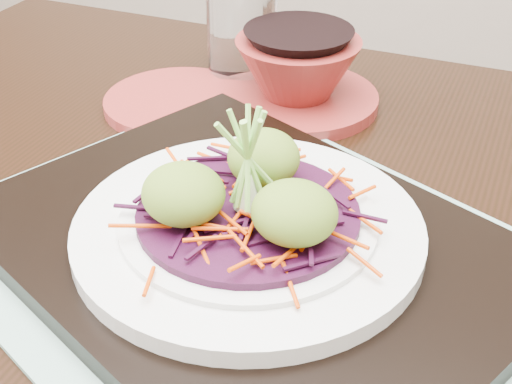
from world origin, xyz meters
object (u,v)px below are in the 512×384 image
(serving_tray, at_px, (248,247))
(terracotta_side_plate, at_px, (179,102))
(terracotta_bowl_set, at_px, (297,77))
(dining_table, at_px, (297,302))
(water_glass, at_px, (242,30))
(white_plate, at_px, (248,228))

(serving_tray, height_order, terracotta_side_plate, serving_tray)
(terracotta_side_plate, bearing_deg, serving_tray, -57.08)
(terracotta_side_plate, bearing_deg, terracotta_bowl_set, 18.99)
(terracotta_side_plate, bearing_deg, dining_table, -43.28)
(terracotta_side_plate, xyz_separation_m, water_glass, (0.04, 0.09, 0.05))
(white_plate, relative_size, terracotta_bowl_set, 1.19)
(terracotta_side_plate, relative_size, terracotta_bowl_set, 0.73)
(serving_tray, xyz_separation_m, terracotta_side_plate, (-0.15, 0.23, -0.01))
(dining_table, distance_m, water_glass, 0.32)
(white_plate, height_order, terracotta_bowl_set, terracotta_bowl_set)
(dining_table, xyz_separation_m, terracotta_side_plate, (-0.17, 0.16, 0.10))
(serving_tray, distance_m, terracotta_bowl_set, 0.27)
(water_glass, bearing_deg, dining_table, -62.90)
(serving_tray, bearing_deg, white_plate, 146.35)
(water_glass, xyz_separation_m, terracotta_bowl_set, (0.08, -0.05, -0.02))
(serving_tray, relative_size, water_glass, 3.56)
(terracotta_bowl_set, bearing_deg, terracotta_side_plate, -161.01)
(water_glass, bearing_deg, terracotta_bowl_set, -34.39)
(white_plate, distance_m, terracotta_bowl_set, 0.27)
(dining_table, height_order, terracotta_bowl_set, terracotta_bowl_set)
(terracotta_bowl_set, bearing_deg, water_glass, 145.61)
(serving_tray, relative_size, terracotta_side_plate, 2.51)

